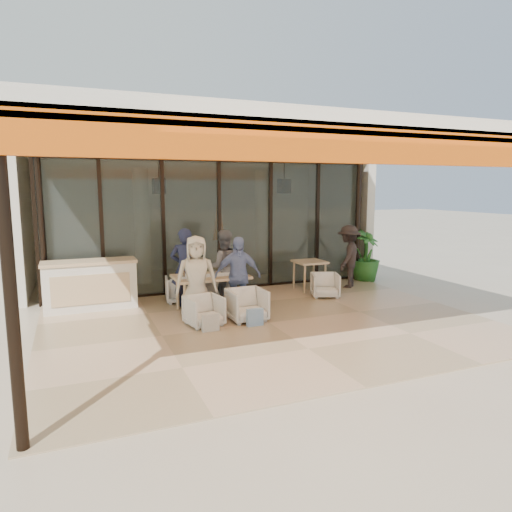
# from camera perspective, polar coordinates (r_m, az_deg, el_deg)

# --- Properties ---
(ground) EXTENTS (70.00, 70.00, 0.00)m
(ground) POSITION_cam_1_polar(r_m,az_deg,el_deg) (8.59, 1.68, -8.48)
(ground) COLOR #C6B293
(ground) RESTS_ON ground
(terrace_floor) EXTENTS (8.00, 6.00, 0.01)m
(terrace_floor) POSITION_cam_1_polar(r_m,az_deg,el_deg) (8.59, 1.68, -8.45)
(terrace_floor) COLOR tan
(terrace_floor) RESTS_ON ground
(terrace_structure) EXTENTS (8.00, 6.00, 3.40)m
(terrace_structure) POSITION_cam_1_polar(r_m,az_deg,el_deg) (8.00, 2.57, 13.80)
(terrace_structure) COLOR silver
(terrace_structure) RESTS_ON ground
(glass_storefront) EXTENTS (8.08, 0.10, 3.20)m
(glass_storefront) POSITION_cam_1_polar(r_m,az_deg,el_deg) (11.06, -4.62, 3.78)
(glass_storefront) COLOR #9EADA3
(glass_storefront) RESTS_ON ground
(interior_block) EXTENTS (9.05, 3.62, 3.52)m
(interior_block) POSITION_cam_1_polar(r_m,az_deg,el_deg) (13.25, -7.69, 7.25)
(interior_block) COLOR silver
(interior_block) RESTS_ON ground
(host_counter) EXTENTS (1.85, 0.65, 1.04)m
(host_counter) POSITION_cam_1_polar(r_m,az_deg,el_deg) (10.00, -19.99, -3.41)
(host_counter) COLOR silver
(host_counter) RESTS_ON ground
(dining_table) EXTENTS (1.50, 0.90, 0.93)m
(dining_table) POSITION_cam_1_polar(r_m,az_deg,el_deg) (9.34, -5.72, -2.77)
(dining_table) COLOR #DFC388
(dining_table) RESTS_ON ground
(chair_far_left) EXTENTS (0.70, 0.67, 0.65)m
(chair_far_left) POSITION_cam_1_polar(r_m,az_deg,el_deg) (10.21, -9.43, -3.96)
(chair_far_left) COLOR white
(chair_far_left) RESTS_ON ground
(chair_far_right) EXTENTS (0.72, 0.70, 0.60)m
(chair_far_right) POSITION_cam_1_polar(r_m,az_deg,el_deg) (10.43, -4.92, -3.74)
(chair_far_right) COLOR white
(chair_far_right) RESTS_ON ground
(chair_near_left) EXTENTS (0.70, 0.67, 0.63)m
(chair_near_left) POSITION_cam_1_polar(r_m,az_deg,el_deg) (8.42, -6.52, -6.66)
(chair_near_left) COLOR white
(chair_near_left) RESTS_ON ground
(chair_near_right) EXTENTS (0.68, 0.64, 0.69)m
(chair_near_right) POSITION_cam_1_polar(r_m,az_deg,el_deg) (8.67, -1.14, -5.95)
(chair_near_right) COLOR white
(chair_near_right) RESTS_ON ground
(diner_navy) EXTENTS (0.71, 0.58, 1.69)m
(diner_navy) POSITION_cam_1_polar(r_m,az_deg,el_deg) (9.63, -8.84, -1.53)
(diner_navy) COLOR #1A1E3A
(diner_navy) RESTS_ON ground
(diner_grey) EXTENTS (0.87, 0.72, 1.62)m
(diner_grey) POSITION_cam_1_polar(r_m,az_deg,el_deg) (9.86, -4.09, -1.42)
(diner_grey) COLOR #5D5D61
(diner_grey) RESTS_ON ground
(diner_cream) EXTENTS (0.88, 0.67, 1.62)m
(diner_cream) POSITION_cam_1_polar(r_m,az_deg,el_deg) (8.78, -7.46, -2.72)
(diner_cream) COLOR beige
(diner_cream) RESTS_ON ground
(diner_periwinkle) EXTENTS (0.97, 0.54, 1.57)m
(diner_periwinkle) POSITION_cam_1_polar(r_m,az_deg,el_deg) (9.03, -2.30, -2.50)
(diner_periwinkle) COLOR #6C7EB4
(diner_periwinkle) RESTS_ON ground
(tote_bag_cream) EXTENTS (0.30, 0.10, 0.34)m
(tote_bag_cream) POSITION_cam_1_polar(r_m,az_deg,el_deg) (8.09, -5.72, -8.34)
(tote_bag_cream) COLOR silver
(tote_bag_cream) RESTS_ON ground
(tote_bag_blue) EXTENTS (0.30, 0.10, 0.34)m
(tote_bag_blue) POSITION_cam_1_polar(r_m,az_deg,el_deg) (8.36, -0.14, -7.75)
(tote_bag_blue) COLOR #99BFD8
(tote_bag_blue) RESTS_ON ground
(side_table) EXTENTS (0.70, 0.70, 0.74)m
(side_table) POSITION_cam_1_polar(r_m,az_deg,el_deg) (11.21, 6.71, -1.14)
(side_table) COLOR #DFC388
(side_table) RESTS_ON ground
(side_chair) EXTENTS (0.77, 0.75, 0.62)m
(side_chair) POSITION_cam_1_polar(r_m,az_deg,el_deg) (10.64, 8.64, -3.50)
(side_chair) COLOR white
(side_chair) RESTS_ON ground
(standing_woman) EXTENTS (1.16, 1.13, 1.59)m
(standing_woman) POSITION_cam_1_polar(r_m,az_deg,el_deg) (11.67, 11.48, -0.08)
(standing_woman) COLOR black
(standing_woman) RESTS_ON ground
(potted_palm) EXTENTS (1.06, 1.06, 1.39)m
(potted_palm) POSITION_cam_1_polar(r_m,az_deg,el_deg) (12.69, 13.56, 0.08)
(potted_palm) COLOR #1E5919
(potted_palm) RESTS_ON ground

